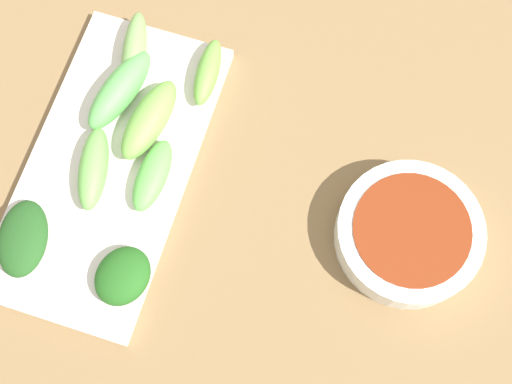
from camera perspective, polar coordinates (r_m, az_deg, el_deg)
name	(u,v)px	position (r m, az deg, el deg)	size (l,w,h in m)	color
tabletop	(231,209)	(0.63, -2.13, -1.43)	(2.10, 2.10, 0.02)	olive
sauce_bowl	(409,234)	(0.61, 12.67, -3.42)	(0.13, 0.13, 0.03)	white
serving_plate	(111,165)	(0.64, -12.04, 2.26)	(0.14, 0.29, 0.01)	silver
broccoli_stalk_0	(93,168)	(0.62, -13.45, 1.93)	(0.03, 0.08, 0.02)	#6CB650
broccoli_stalk_1	(208,72)	(0.64, -4.07, 9.98)	(0.02, 0.07, 0.02)	#70B045
broccoli_stalk_2	(153,175)	(0.61, -8.63, 1.44)	(0.03, 0.07, 0.02)	#61B84E
broccoli_stalk_3	(120,90)	(0.64, -11.33, 8.39)	(0.03, 0.09, 0.03)	#5EB456
broccoli_stalk_4	(134,56)	(0.66, -10.17, 11.15)	(0.02, 0.09, 0.03)	#7AAD5A
broccoli_leafy_5	(23,238)	(0.62, -18.93, -3.70)	(0.04, 0.07, 0.02)	#22511E
broccoli_leafy_6	(123,276)	(0.59, -11.10, -6.91)	(0.05, 0.05, 0.02)	#225C1C
broccoli_stalk_7	(149,120)	(0.63, -8.93, 6.01)	(0.03, 0.08, 0.03)	#76B24A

